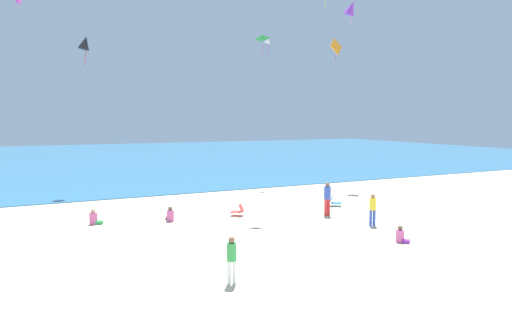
{
  "coord_description": "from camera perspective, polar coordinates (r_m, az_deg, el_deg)",
  "views": [
    {
      "loc": [
        -5.98,
        -6.87,
        4.67
      ],
      "look_at": [
        0.0,
        6.11,
        3.32
      ],
      "focal_mm": 29.71,
      "sensor_mm": 36.0,
      "label": 1
    }
  ],
  "objects": [
    {
      "name": "kite_green",
      "position": [
        21.53,
        0.8,
        16.23
      ],
      "size": [
        0.76,
        0.76,
        1.06
      ],
      "rotation": [
        0.0,
        0.0,
        2.33
      ],
      "color": "green"
    },
    {
      "name": "ocean_water",
      "position": [
        56.39,
        -18.56,
        0.39
      ],
      "size": [
        120.0,
        60.0,
        0.05
      ],
      "primitive_type": "cube",
      "color": "teal",
      "rests_on": "ground_plane"
    },
    {
      "name": "person_2",
      "position": [
        20.17,
        -11.49,
        -7.35
      ],
      "size": [
        0.35,
        0.57,
        0.7
      ],
      "rotation": [
        0.0,
        0.0,
        1.61
      ],
      "color": "#D8599E",
      "rests_on": "ground_plane"
    },
    {
      "name": "ground_plane",
      "position": [
        18.5,
        -5.11,
        -9.25
      ],
      "size": [
        120.0,
        120.0,
        0.0
      ],
      "primitive_type": "plane",
      "color": "beige"
    },
    {
      "name": "kite_orange",
      "position": [
        27.41,
        10.73,
        14.76
      ],
      "size": [
        1.06,
        0.32,
        1.37
      ],
      "rotation": [
        0.0,
        0.0,
        3.67
      ],
      "color": "orange"
    },
    {
      "name": "kite_black",
      "position": [
        29.92,
        -22.05,
        14.42
      ],
      "size": [
        0.94,
        0.78,
        1.9
      ],
      "rotation": [
        0.0,
        0.0,
        1.46
      ],
      "color": "black"
    },
    {
      "name": "person_3",
      "position": [
        21.04,
        9.58,
        -4.85
      ],
      "size": [
        0.36,
        0.36,
        1.66
      ],
      "rotation": [
        0.0,
        0.0,
        4.8
      ],
      "color": "red",
      "rests_on": "ground_plane"
    },
    {
      "name": "kite_white",
      "position": [
        31.55,
        1.64,
        15.83
      ],
      "size": [
        0.67,
        0.66,
        1.42
      ],
      "rotation": [
        0.0,
        0.0,
        3.94
      ],
      "color": "white"
    },
    {
      "name": "kite_purple",
      "position": [
        32.22,
        12.68,
        19.34
      ],
      "size": [
        1.3,
        1.3,
        1.78
      ],
      "rotation": [
        0.0,
        0.0,
        3.93
      ],
      "color": "purple"
    },
    {
      "name": "beach_chair_near_camera",
      "position": [
        23.53,
        10.49,
        -5.52
      ],
      "size": [
        0.82,
        0.79,
        0.54
      ],
      "rotation": [
        0.0,
        0.0,
        5.66
      ],
      "color": "#2370B2",
      "rests_on": "ground_plane"
    },
    {
      "name": "person_7",
      "position": [
        12.35,
        -3.3,
        -12.88
      ],
      "size": [
        0.35,
        0.35,
        1.39
      ],
      "rotation": [
        0.0,
        0.0,
        1.26
      ],
      "color": "white",
      "rests_on": "ground_plane"
    },
    {
      "name": "beach_chair_far_left",
      "position": [
        20.88,
        -2.4,
        -6.76
      ],
      "size": [
        0.8,
        0.77,
        0.58
      ],
      "rotation": [
        0.0,
        0.0,
        2.56
      ],
      "color": "#D13D3D",
      "rests_on": "ground_plane"
    },
    {
      "name": "person_4",
      "position": [
        17.38,
        18.92,
        -9.67
      ],
      "size": [
        0.52,
        0.58,
        0.65
      ],
      "rotation": [
        0.0,
        0.0,
        5.34
      ],
      "color": "#D8599E",
      "rests_on": "ground_plane"
    },
    {
      "name": "person_5",
      "position": [
        20.52,
        -20.95,
        -7.36
      ],
      "size": [
        0.64,
        0.47,
        0.72
      ],
      "rotation": [
        0.0,
        0.0,
        5.96
      ],
      "color": "#D8599E",
      "rests_on": "ground_plane"
    },
    {
      "name": "person_1",
      "position": [
        19.5,
        15.44,
        -6.16
      ],
      "size": [
        0.36,
        0.36,
        1.44
      ],
      "rotation": [
        0.0,
        0.0,
        1.25
      ],
      "color": "blue",
      "rests_on": "ground_plane"
    }
  ]
}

